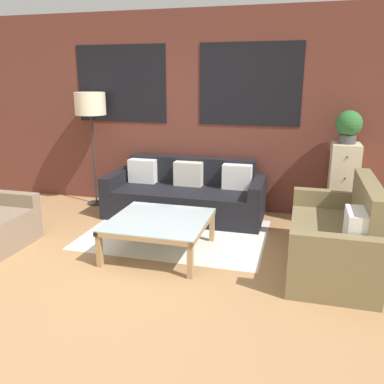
% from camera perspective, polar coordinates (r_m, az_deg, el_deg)
% --- Properties ---
extents(ground_plane, '(16.00, 16.00, 0.00)m').
position_cam_1_polar(ground_plane, '(4.18, -10.69, -11.49)').
color(ground_plane, '#AD7F51').
extents(wall_back_brick, '(8.40, 0.09, 2.80)m').
position_cam_1_polar(wall_back_brick, '(6.02, -1.17, 11.17)').
color(wall_back_brick, brown).
rests_on(wall_back_brick, ground_plane).
extents(rug, '(2.22, 1.59, 0.00)m').
position_cam_1_polar(rug, '(5.12, -2.32, -5.90)').
color(rug, silver).
rests_on(rug, ground_plane).
extents(couch_dark, '(2.18, 0.88, 0.78)m').
position_cam_1_polar(couch_dark, '(5.72, -0.91, -0.56)').
color(couch_dark, black).
rests_on(couch_dark, ground_plane).
extents(settee_vintage, '(0.80, 1.61, 0.92)m').
position_cam_1_polar(settee_vintage, '(4.40, 19.55, -6.26)').
color(settee_vintage, olive).
rests_on(settee_vintage, ground_plane).
extents(coffee_table, '(1.05, 1.05, 0.40)m').
position_cam_1_polar(coffee_table, '(4.48, -4.60, -4.38)').
color(coffee_table, silver).
rests_on(coffee_table, ground_plane).
extents(floor_lamp, '(0.45, 0.45, 1.69)m').
position_cam_1_polar(floor_lamp, '(6.22, -14.08, 11.50)').
color(floor_lamp, '#2D2D2D').
rests_on(floor_lamp, ground_plane).
extents(drawer_cabinet, '(0.35, 0.44, 1.08)m').
position_cam_1_polar(drawer_cabinet, '(5.66, 20.37, 0.97)').
color(drawer_cabinet, beige).
rests_on(drawer_cabinet, ground_plane).
extents(potted_plant, '(0.33, 0.33, 0.42)m').
position_cam_1_polar(potted_plant, '(5.52, 21.13, 8.70)').
color(potted_plant, '#47474C').
rests_on(potted_plant, drawer_cabinet).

